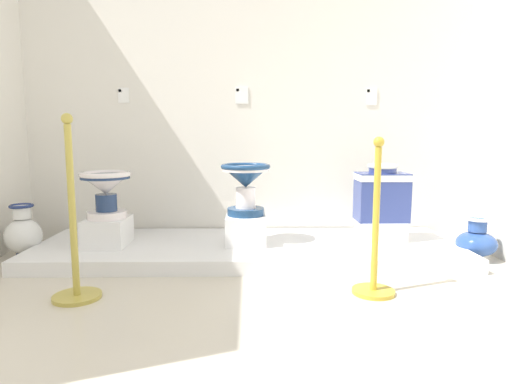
# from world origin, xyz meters

# --- Properties ---
(ground_plane) EXTENTS (5.93, 5.50, 0.02)m
(ground_plane) POSITION_xyz_m (1.96, 0.75, -0.01)
(ground_plane) COLOR beige
(wall_back) EXTENTS (4.13, 0.06, 3.03)m
(wall_back) POSITION_xyz_m (1.96, 2.73, 1.52)
(wall_back) COLOR silver
(wall_back) RESTS_ON ground_plane
(display_platform) EXTENTS (3.31, 1.05, 0.11)m
(display_platform) POSITION_xyz_m (1.96, 2.16, 0.05)
(display_platform) COLOR white
(display_platform) RESTS_ON ground_plane
(plinth_block_tall_cobalt) EXTENTS (0.31, 0.37, 0.21)m
(plinth_block_tall_cobalt) POSITION_xyz_m (0.88, 2.10, 0.21)
(plinth_block_tall_cobalt) COLOR white
(plinth_block_tall_cobalt) RESTS_ON display_platform
(antique_toilet_tall_cobalt) EXTENTS (0.38, 0.38, 0.36)m
(antique_toilet_tall_cobalt) POSITION_xyz_m (0.88, 2.10, 0.56)
(antique_toilet_tall_cobalt) COLOR white
(antique_toilet_tall_cobalt) RESTS_ON plinth_block_tall_cobalt
(plinth_block_central_ornate) EXTENTS (0.31, 0.38, 0.22)m
(plinth_block_central_ornate) POSITION_xyz_m (1.95, 2.15, 0.22)
(plinth_block_central_ornate) COLOR white
(plinth_block_central_ornate) RESTS_ON display_platform
(antique_toilet_central_ornate) EXTENTS (0.39, 0.39, 0.40)m
(antique_toilet_central_ornate) POSITION_xyz_m (1.95, 2.15, 0.60)
(antique_toilet_central_ornate) COLOR navy
(antique_toilet_central_ornate) RESTS_ON plinth_block_central_ornate
(plinth_block_leftmost) EXTENTS (0.36, 0.29, 0.16)m
(plinth_block_leftmost) POSITION_xyz_m (3.05, 2.24, 0.19)
(plinth_block_leftmost) COLOR white
(plinth_block_leftmost) RESTS_ON display_platform
(antique_toilet_leftmost) EXTENTS (0.41, 0.27, 0.46)m
(antique_toilet_leftmost) POSITION_xyz_m (3.05, 2.24, 0.50)
(antique_toilet_leftmost) COLOR navy
(antique_toilet_leftmost) RESTS_ON plinth_block_leftmost
(info_placard_first) EXTENTS (0.10, 0.01, 0.13)m
(info_placard_first) POSITION_xyz_m (0.87, 2.70, 1.30)
(info_placard_first) COLOR white
(info_placard_second) EXTENTS (0.11, 0.01, 0.15)m
(info_placard_second) POSITION_xyz_m (1.91, 2.70, 1.31)
(info_placard_second) COLOR white
(info_placard_third) EXTENTS (0.09, 0.01, 0.15)m
(info_placard_third) POSITION_xyz_m (3.06, 2.70, 1.30)
(info_placard_third) COLOR white
(decorative_vase_corner) EXTENTS (0.28, 0.28, 0.42)m
(decorative_vase_corner) POSITION_xyz_m (0.20, 2.14, 0.19)
(decorative_vase_corner) COLOR navy
(decorative_vase_corner) RESTS_ON ground_plane
(decorative_vase_spare) EXTENTS (0.30, 0.30, 0.33)m
(decorative_vase_spare) POSITION_xyz_m (3.73, 2.02, 0.14)
(decorative_vase_spare) COLOR white
(decorative_vase_spare) RESTS_ON ground_plane
(stanchion_post_near_left) EXTENTS (0.28, 0.28, 1.08)m
(stanchion_post_near_left) POSITION_xyz_m (0.96, 1.26, 0.30)
(stanchion_post_near_left) COLOR gold
(stanchion_post_near_left) RESTS_ON ground_plane
(stanchion_post_near_right) EXTENTS (0.26, 0.26, 0.95)m
(stanchion_post_near_right) POSITION_xyz_m (2.73, 1.32, 0.27)
(stanchion_post_near_right) COLOR gold
(stanchion_post_near_right) RESTS_ON ground_plane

